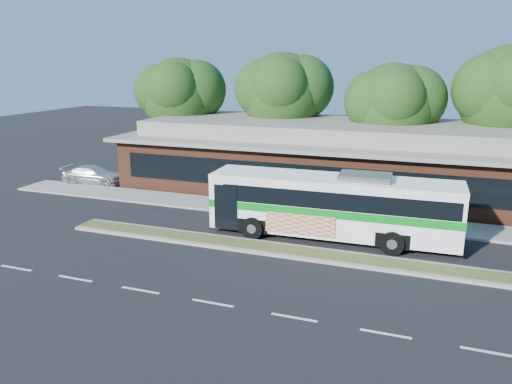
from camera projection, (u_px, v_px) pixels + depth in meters
ground at (326, 263)px, 21.30m from camera, size 120.00×120.00×0.00m
median_strip at (329, 256)px, 21.83m from camera, size 26.00×1.10×0.15m
sidewalk at (352, 218)px, 27.10m from camera, size 44.00×2.60×0.12m
parking_lot at (113, 179)px, 36.37m from camera, size 14.00×12.00×0.01m
plaza_building at (370, 159)px, 32.55m from camera, size 33.20×11.20×4.45m
tree_bg_a at (185, 94)px, 38.40m from camera, size 6.47×5.80×8.63m
tree_bg_b at (288, 92)px, 36.58m from camera, size 6.69×6.00×9.00m
tree_bg_c at (399, 104)px, 33.15m from camera, size 6.24×5.60×8.26m
transit_bus at (334, 202)px, 23.77m from camera, size 11.88×3.01×3.31m
sedan at (93, 175)px, 34.87m from camera, size 4.52×2.34×1.25m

